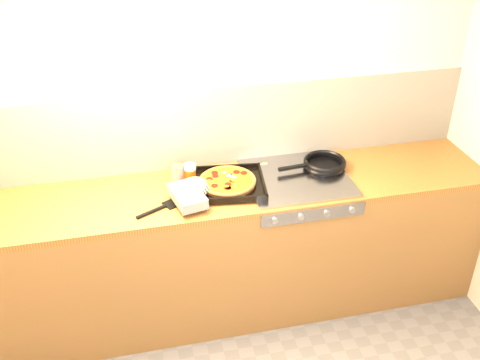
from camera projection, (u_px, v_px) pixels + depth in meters
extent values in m
plane|color=beige|center=(211.00, 111.00, 3.30)|extent=(3.20, 0.00, 3.20)
cube|color=white|center=(212.00, 127.00, 3.35)|extent=(3.20, 0.02, 0.50)
cube|color=brown|center=(224.00, 252.00, 3.48)|extent=(3.20, 0.60, 0.86)
cube|color=olive|center=(222.00, 191.00, 3.25)|extent=(3.20, 0.60, 0.04)
cube|color=#A09FA4|center=(313.00, 214.00, 3.10)|extent=(0.60, 0.03, 0.08)
cylinder|color=#A5A5AA|center=(275.00, 220.00, 3.04)|extent=(0.04, 0.02, 0.04)
cylinder|color=#A5A5AA|center=(301.00, 217.00, 3.07)|extent=(0.04, 0.02, 0.04)
cylinder|color=#A5A5AA|center=(327.00, 213.00, 3.10)|extent=(0.04, 0.02, 0.04)
cylinder|color=#A5A5AA|center=(352.00, 210.00, 3.13)|extent=(0.04, 0.02, 0.04)
cube|color=#A09FA4|center=(297.00, 178.00, 3.32)|extent=(0.60, 0.56, 0.02)
cube|color=black|center=(227.00, 185.00, 3.22)|extent=(0.46, 0.42, 0.01)
cube|color=black|center=(225.00, 167.00, 3.36)|extent=(0.42, 0.06, 0.02)
cube|color=black|center=(230.00, 199.00, 3.06)|extent=(0.42, 0.06, 0.02)
cube|color=black|center=(263.00, 180.00, 3.23)|extent=(0.06, 0.37, 0.02)
cube|color=black|center=(192.00, 184.00, 3.20)|extent=(0.06, 0.37, 0.02)
cylinder|color=#9C5E2D|center=(227.00, 182.00, 3.21)|extent=(0.35, 0.35, 0.02)
torus|color=#9C5E2D|center=(227.00, 181.00, 3.21)|extent=(0.37, 0.37, 0.03)
cylinder|color=orange|center=(227.00, 180.00, 3.21)|extent=(0.31, 0.31, 0.01)
cylinder|color=maroon|center=(233.00, 180.00, 3.19)|extent=(0.04, 0.04, 0.01)
cylinder|color=maroon|center=(215.00, 173.00, 3.27)|extent=(0.04, 0.04, 0.01)
cylinder|color=maroon|center=(228.00, 188.00, 3.12)|extent=(0.04, 0.04, 0.01)
cylinder|color=maroon|center=(209.00, 179.00, 3.21)|extent=(0.04, 0.04, 0.01)
cylinder|color=maroon|center=(236.00, 172.00, 3.27)|extent=(0.04, 0.04, 0.01)
cylinder|color=maroon|center=(229.00, 175.00, 3.24)|extent=(0.04, 0.04, 0.01)
cylinder|color=maroon|center=(215.00, 186.00, 3.14)|extent=(0.04, 0.04, 0.01)
cylinder|color=maroon|center=(244.00, 173.00, 3.27)|extent=(0.04, 0.04, 0.01)
cylinder|color=maroon|center=(228.00, 188.00, 3.13)|extent=(0.04, 0.04, 0.01)
cylinder|color=maroon|center=(228.00, 184.00, 3.16)|extent=(0.04, 0.04, 0.01)
cylinder|color=maroon|center=(215.00, 176.00, 3.24)|extent=(0.04, 0.04, 0.01)
ellipsoid|color=#CA9613|center=(213.00, 181.00, 3.18)|extent=(0.04, 0.03, 0.01)
ellipsoid|color=#CA9613|center=(209.00, 181.00, 3.19)|extent=(0.04, 0.03, 0.01)
ellipsoid|color=#CA9613|center=(225.00, 175.00, 3.25)|extent=(0.04, 0.03, 0.01)
ellipsoid|color=#CA9613|center=(224.00, 171.00, 3.28)|extent=(0.04, 0.03, 0.01)
ellipsoid|color=#CA9613|center=(226.00, 186.00, 3.14)|extent=(0.04, 0.03, 0.01)
ellipsoid|color=#CA9613|center=(234.00, 181.00, 3.19)|extent=(0.04, 0.03, 0.01)
ellipsoid|color=#CA9613|center=(232.00, 179.00, 3.20)|extent=(0.04, 0.03, 0.01)
ellipsoid|color=#CA9613|center=(214.00, 182.00, 3.17)|extent=(0.04, 0.03, 0.01)
ellipsoid|color=#CA9613|center=(227.00, 173.00, 3.27)|extent=(0.04, 0.03, 0.01)
ellipsoid|color=silver|center=(224.00, 172.00, 3.27)|extent=(0.04, 0.04, 0.01)
ellipsoid|color=silver|center=(229.00, 175.00, 3.24)|extent=(0.04, 0.04, 0.01)
ellipsoid|color=silver|center=(234.00, 177.00, 3.23)|extent=(0.04, 0.04, 0.01)
cube|color=black|center=(187.00, 196.00, 3.05)|extent=(0.20, 0.28, 0.06)
ellipsoid|color=black|center=(194.00, 185.00, 3.16)|extent=(0.16, 0.16, 0.06)
cylinder|color=black|center=(202.00, 192.00, 3.09)|extent=(0.10, 0.12, 0.05)
cylinder|color=black|center=(324.00, 166.00, 3.41)|extent=(0.26, 0.26, 0.01)
torus|color=black|center=(325.00, 163.00, 3.40)|extent=(0.28, 0.28, 0.03)
cube|color=black|center=(293.00, 167.00, 3.34)|extent=(0.19, 0.04, 0.02)
cylinder|color=#9B0D0C|center=(178.00, 174.00, 3.26)|extent=(0.08, 0.08, 0.10)
cylinder|color=#B2B2B7|center=(177.00, 166.00, 3.24)|extent=(0.09, 0.09, 0.01)
cylinder|color=#B2B2B7|center=(178.00, 182.00, 3.29)|extent=(0.09, 0.09, 0.01)
cylinder|color=#C4480B|center=(190.00, 176.00, 3.27)|extent=(0.08, 0.08, 0.09)
cylinder|color=silver|center=(190.00, 167.00, 3.24)|extent=(0.09, 0.09, 0.03)
cylinder|color=#9D6542|center=(244.00, 169.00, 3.40)|extent=(0.26, 0.08, 0.02)
ellipsoid|color=#9D6542|center=(264.00, 164.00, 3.45)|extent=(0.06, 0.05, 0.02)
cube|color=black|center=(173.00, 203.00, 3.09)|extent=(0.13, 0.12, 0.01)
cylinder|color=black|center=(151.00, 212.00, 3.01)|extent=(0.17, 0.10, 0.02)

